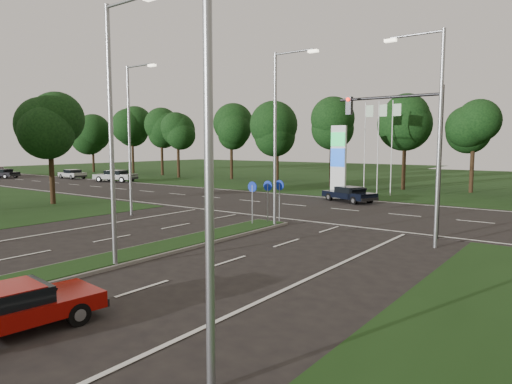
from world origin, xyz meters
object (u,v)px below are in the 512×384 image
Objects in this scene: far_car_b at (72,174)px; far_car_c at (2,173)px; navy_sedan at (349,194)px; far_car_a at (115,176)px; red_sedan at (8,309)px.

far_car_b is 9.45m from far_car_c.
far_car_b is (-38.56, 0.81, 0.00)m from navy_sedan.
far_car_b reaches higher than navy_sedan.
far_car_c is (-16.71, -5.09, -0.10)m from far_car_a.
far_car_a reaches higher than far_car_b.
far_car_a is at bearing 147.05° from red_sedan.
red_sedan is 0.80× the size of far_car_a.
navy_sedan is 1.02× the size of far_car_c.
far_car_c is (-50.84, 22.88, 0.05)m from red_sedan.
far_car_a is at bearing -92.17° from far_car_c.
far_car_b is (-42.74, 27.76, 0.04)m from red_sedan.
red_sedan is at bearing -119.60° from far_car_b.
far_car_a reaches higher than far_car_c.
navy_sedan is at bearing -87.80° from far_car_b.
far_car_b reaches higher than red_sedan.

